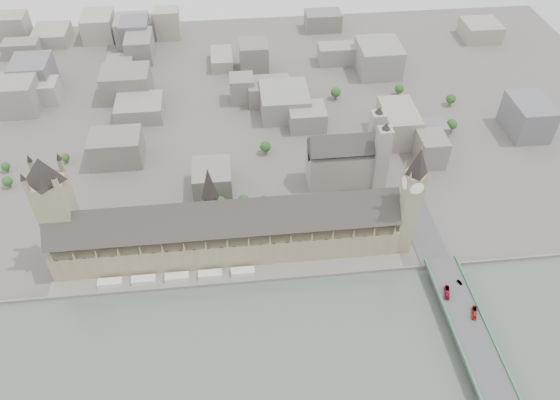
{
  "coord_description": "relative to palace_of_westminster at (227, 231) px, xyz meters",
  "views": [
    {
      "loc": [
        9.56,
        -278.13,
        327.68
      ],
      "look_at": [
        44.32,
        44.85,
        27.89
      ],
      "focal_mm": 35.0,
      "sensor_mm": 36.0,
      "label": 1
    }
  ],
  "objects": [
    {
      "name": "westminster_bridge",
      "position": [
        162.0,
        -107.2,
        -17.58
      ],
      "size": [
        25.0,
        325.0,
        10.25
      ],
      "primitive_type": "cube",
      "color": "#474749",
      "rests_on": "ground"
    },
    {
      "name": "river_terrace",
      "position": [
        0.0,
        -27.2,
        -21.71
      ],
      "size": [
        270.0,
        15.0,
        2.0
      ],
      "primitive_type": "cube",
      "color": "slate",
      "rests_on": "ground"
    },
    {
      "name": "central_tower",
      "position": [
        -10.0,
        6.3,
        35.21
      ],
      "size": [
        13.0,
        13.0,
        48.0
      ],
      "color": "gray",
      "rests_on": "ground"
    },
    {
      "name": "car_silver",
      "position": [
        168.27,
        -59.72,
        -11.69
      ],
      "size": [
        3.38,
        4.93,
        1.54
      ],
      "primitive_type": "imported",
      "rotation": [
        0.0,
        0.0,
        0.42
      ],
      "color": "gray",
      "rests_on": "westminster_bridge"
    },
    {
      "name": "red_bus_south",
      "position": [
        168.76,
        -87.52,
        -10.87
      ],
      "size": [
        6.76,
        11.56,
        3.17
      ],
      "primitive_type": "imported",
      "rotation": [
        0.0,
        0.0,
        -0.39
      ],
      "color": "#A32214",
      "rests_on": "westminster_bridge"
    },
    {
      "name": "elizabeth_tower",
      "position": [
        138.0,
        -11.7,
        35.38
      ],
      "size": [
        17.0,
        17.0,
        107.5
      ],
      "color": "gray",
      "rests_on": "ground"
    },
    {
      "name": "park_trees",
      "position": [
        -10.0,
        40.3,
        -15.21
      ],
      "size": [
        110.0,
        30.0,
        15.0
      ],
      "primitive_type": null,
      "color": "#1C4F1D",
      "rests_on": "ground"
    },
    {
      "name": "embankment_wall",
      "position": [
        0.0,
        -34.7,
        -21.21
      ],
      "size": [
        600.0,
        1.5,
        3.0
      ],
      "primitive_type": "cube",
      "color": "slate",
      "rests_on": "ground"
    },
    {
      "name": "ground",
      "position": [
        0.0,
        -19.7,
        -22.71
      ],
      "size": [
        900.0,
        900.0,
        0.0
      ],
      "primitive_type": "plane",
      "color": "#595651",
      "rests_on": "ground"
    },
    {
      "name": "victoria_tower",
      "position": [
        -122.0,
        6.3,
        32.5
      ],
      "size": [
        30.0,
        30.0,
        100.0
      ],
      "color": "gray",
      "rests_on": "ground"
    },
    {
      "name": "palace_of_westminster",
      "position": [
        0.0,
        0.0,
        0.0
      ],
      "size": [
        265.0,
        40.73,
        55.44
      ],
      "color": "gray",
      "rests_on": "ground"
    },
    {
      "name": "westminster_abbey",
      "position": [
        110.92,
        75.3,
        2.38
      ],
      "size": [
        68.0,
        36.0,
        64.0
      ],
      "color": "gray",
      "rests_on": "ground"
    },
    {
      "name": "red_bus_north",
      "position": [
        155.63,
        -68.34,
        -10.77
      ],
      "size": [
        6.32,
        12.39,
        3.37
      ],
      "primitive_type": "imported",
      "rotation": [
        0.0,
        0.0,
        -0.3
      ],
      "color": "maroon",
      "rests_on": "westminster_bridge"
    },
    {
      "name": "car_approach",
      "position": [
        167.49,
        40.3,
        -11.77
      ],
      "size": [
        2.49,
        4.94,
        1.38
      ],
      "primitive_type": "imported",
      "rotation": [
        0.0,
        0.0,
        0.12
      ],
      "color": "gray",
      "rests_on": "westminster_bridge"
    },
    {
      "name": "terrace_tents",
      "position": [
        -40.0,
        -26.7,
        -18.71
      ],
      "size": [
        118.0,
        7.0,
        4.0
      ],
      "color": "silver",
      "rests_on": "river_terrace"
    },
    {
      "name": "city_skyline_inland",
      "position": [
        0.0,
        225.3,
        -3.71
      ],
      "size": [
        720.0,
        360.0,
        38.0
      ],
      "primitive_type": null,
      "color": "gray",
      "rests_on": "ground"
    }
  ]
}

